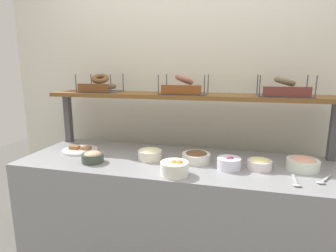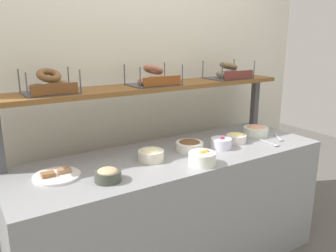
{
  "view_description": "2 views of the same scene",
  "coord_description": "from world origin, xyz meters",
  "px_view_note": "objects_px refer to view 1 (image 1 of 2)",
  "views": [
    {
      "loc": [
        0.37,
        -1.7,
        1.45
      ],
      "look_at": [
        -0.08,
        0.06,
        1.07
      ],
      "focal_mm": 28.89,
      "sensor_mm": 36.0,
      "label": 1
    },
    {
      "loc": [
        -1.18,
        -1.77,
        1.61
      ],
      "look_at": [
        0.01,
        0.1,
        1.02
      ],
      "focal_mm": 36.36,
      "sensor_mm": 36.0,
      "label": 2
    }
  ],
  "objects_px": {
    "serving_spoon_near_plate": "(323,181)",
    "bagel_basket_everything": "(184,88)",
    "bowl_fruit_salad": "(175,168)",
    "bowl_lox_spread": "(303,163)",
    "bowl_hummus": "(93,157)",
    "bowl_beet_salad": "(229,163)",
    "bagel_basket_cinnamon_raisin": "(100,86)",
    "bowl_egg_salad": "(260,164)",
    "bowl_potato_salad": "(150,154)",
    "bagel_basket_poppy": "(284,89)",
    "serving_spoon_by_edge": "(296,182)",
    "bowl_chocolate_spread": "(196,157)",
    "serving_plate_white": "(80,150)"
  },
  "relations": [
    {
      "from": "bagel_basket_everything",
      "to": "bagel_basket_poppy",
      "type": "distance_m",
      "value": 0.68
    },
    {
      "from": "serving_plate_white",
      "to": "bagel_basket_poppy",
      "type": "height_order",
      "value": "bagel_basket_poppy"
    },
    {
      "from": "bowl_beet_salad",
      "to": "serving_spoon_by_edge",
      "type": "height_order",
      "value": "bowl_beet_salad"
    },
    {
      "from": "bowl_potato_salad",
      "to": "bagel_basket_poppy",
      "type": "bearing_deg",
      "value": 17.3
    },
    {
      "from": "bowl_chocolate_spread",
      "to": "serving_plate_white",
      "type": "height_order",
      "value": "bowl_chocolate_spread"
    },
    {
      "from": "bowl_egg_salad",
      "to": "serving_spoon_near_plate",
      "type": "height_order",
      "value": "bowl_egg_salad"
    },
    {
      "from": "bowl_potato_salad",
      "to": "serving_spoon_near_plate",
      "type": "height_order",
      "value": "bowl_potato_salad"
    },
    {
      "from": "bowl_fruit_salad",
      "to": "bowl_lox_spread",
      "type": "distance_m",
      "value": 0.79
    },
    {
      "from": "bowl_fruit_salad",
      "to": "bowl_beet_salad",
      "type": "bearing_deg",
      "value": 30.12
    },
    {
      "from": "serving_spoon_near_plate",
      "to": "bagel_basket_everything",
      "type": "height_order",
      "value": "bagel_basket_everything"
    },
    {
      "from": "bowl_chocolate_spread",
      "to": "bagel_basket_poppy",
      "type": "xyz_separation_m",
      "value": [
        0.54,
        0.24,
        0.44
      ]
    },
    {
      "from": "serving_plate_white",
      "to": "bagel_basket_everything",
      "type": "distance_m",
      "value": 0.91
    },
    {
      "from": "bowl_egg_salad",
      "to": "bagel_basket_everything",
      "type": "relative_size",
      "value": 0.44
    },
    {
      "from": "serving_plate_white",
      "to": "bagel_basket_cinnamon_raisin",
      "type": "height_order",
      "value": "bagel_basket_cinnamon_raisin"
    },
    {
      "from": "bowl_chocolate_spread",
      "to": "bagel_basket_poppy",
      "type": "bearing_deg",
      "value": 23.9
    },
    {
      "from": "bagel_basket_cinnamon_raisin",
      "to": "bowl_egg_salad",
      "type": "bearing_deg",
      "value": -13.82
    },
    {
      "from": "bowl_egg_salad",
      "to": "bagel_basket_poppy",
      "type": "distance_m",
      "value": 0.54
    },
    {
      "from": "serving_plate_white",
      "to": "serving_spoon_by_edge",
      "type": "distance_m",
      "value": 1.48
    },
    {
      "from": "bowl_lox_spread",
      "to": "serving_spoon_by_edge",
      "type": "xyz_separation_m",
      "value": [
        -0.08,
        -0.24,
        -0.03
      ]
    },
    {
      "from": "bagel_basket_everything",
      "to": "bowl_chocolate_spread",
      "type": "bearing_deg",
      "value": -60.39
    },
    {
      "from": "bowl_egg_salad",
      "to": "bagel_basket_everything",
      "type": "xyz_separation_m",
      "value": [
        -0.54,
        0.28,
        0.44
      ]
    },
    {
      "from": "bowl_hummus",
      "to": "bowl_potato_salad",
      "type": "bearing_deg",
      "value": 22.87
    },
    {
      "from": "bowl_chocolate_spread",
      "to": "bagel_basket_cinnamon_raisin",
      "type": "height_order",
      "value": "bagel_basket_cinnamon_raisin"
    },
    {
      "from": "bowl_chocolate_spread",
      "to": "bagel_basket_poppy",
      "type": "distance_m",
      "value": 0.74
    },
    {
      "from": "bowl_lox_spread",
      "to": "serving_spoon_by_edge",
      "type": "height_order",
      "value": "bowl_lox_spread"
    },
    {
      "from": "bowl_egg_salad",
      "to": "bowl_chocolate_spread",
      "type": "height_order",
      "value": "bowl_chocolate_spread"
    },
    {
      "from": "bowl_potato_salad",
      "to": "bagel_basket_everything",
      "type": "bearing_deg",
      "value": 56.49
    },
    {
      "from": "bowl_egg_salad",
      "to": "serving_spoon_by_edge",
      "type": "distance_m",
      "value": 0.26
    },
    {
      "from": "bagel_basket_poppy",
      "to": "bowl_potato_salad",
      "type": "bearing_deg",
      "value": -162.7
    },
    {
      "from": "bowl_egg_salad",
      "to": "serving_spoon_by_edge",
      "type": "bearing_deg",
      "value": -46.33
    },
    {
      "from": "bowl_fruit_salad",
      "to": "bagel_basket_everything",
      "type": "bearing_deg",
      "value": 95.5
    },
    {
      "from": "bowl_fruit_salad",
      "to": "serving_spoon_near_plate",
      "type": "distance_m",
      "value": 0.82
    },
    {
      "from": "bowl_beet_salad",
      "to": "bowl_chocolate_spread",
      "type": "relative_size",
      "value": 0.78
    },
    {
      "from": "bowl_fruit_salad",
      "to": "bagel_basket_poppy",
      "type": "relative_size",
      "value": 0.49
    },
    {
      "from": "bowl_egg_salad",
      "to": "bowl_potato_salad",
      "type": "distance_m",
      "value": 0.72
    },
    {
      "from": "serving_plate_white",
      "to": "bowl_lox_spread",
      "type": "bearing_deg",
      "value": -0.25
    },
    {
      "from": "bowl_hummus",
      "to": "serving_spoon_by_edge",
      "type": "bearing_deg",
      "value": -1.98
    },
    {
      "from": "bowl_potato_salad",
      "to": "bowl_egg_salad",
      "type": "bearing_deg",
      "value": -0.57
    },
    {
      "from": "bagel_basket_cinnamon_raisin",
      "to": "bagel_basket_poppy",
      "type": "distance_m",
      "value": 1.37
    },
    {
      "from": "serving_spoon_near_plate",
      "to": "bowl_egg_salad",
      "type": "bearing_deg",
      "value": 159.52
    },
    {
      "from": "serving_plate_white",
      "to": "bagel_basket_poppy",
      "type": "relative_size",
      "value": 0.76
    },
    {
      "from": "serving_plate_white",
      "to": "serving_spoon_by_edge",
      "type": "relative_size",
      "value": 1.47
    },
    {
      "from": "serving_spoon_near_plate",
      "to": "bagel_basket_poppy",
      "type": "bearing_deg",
      "value": 114.57
    },
    {
      "from": "bowl_egg_salad",
      "to": "bowl_chocolate_spread",
      "type": "bearing_deg",
      "value": 175.17
    },
    {
      "from": "bowl_fruit_salad",
      "to": "serving_spoon_by_edge",
      "type": "relative_size",
      "value": 0.94
    },
    {
      "from": "bowl_hummus",
      "to": "bowl_potato_salad",
      "type": "height_order",
      "value": "bowl_potato_salad"
    },
    {
      "from": "bowl_lox_spread",
      "to": "bagel_basket_cinnamon_raisin",
      "type": "distance_m",
      "value": 1.57
    },
    {
      "from": "bowl_hummus",
      "to": "bagel_basket_everything",
      "type": "xyz_separation_m",
      "value": [
        0.53,
        0.42,
        0.44
      ]
    },
    {
      "from": "bagel_basket_poppy",
      "to": "bowl_hummus",
      "type": "bearing_deg",
      "value": -161.05
    },
    {
      "from": "bowl_fruit_salad",
      "to": "bowl_hummus",
      "type": "bearing_deg",
      "value": 172.08
    }
  ]
}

